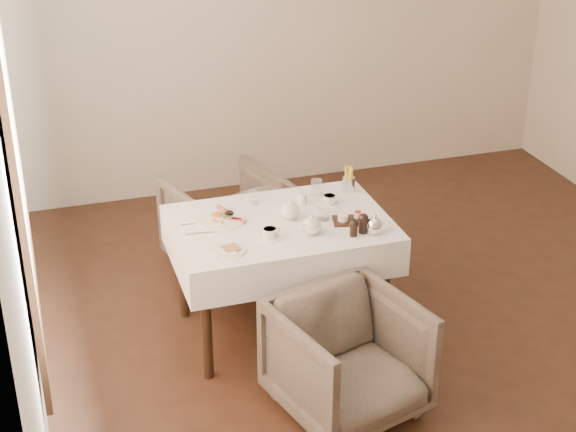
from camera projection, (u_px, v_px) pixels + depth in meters
The scene contains 21 objects.
room at pixel (11, 130), 4.18m from camera, with size 5.00×5.00×5.00m.
table at pixel (280, 239), 5.24m from camera, with size 1.28×0.88×0.75m.
armchair_near at pixel (348, 359), 4.68m from camera, with size 0.70×0.72×0.65m, color #473C34.
armchair_far at pixel (228, 223), 6.10m from camera, with size 0.72×0.74×0.68m, color #473C34.
breakfast_plate at pixel (221, 218), 5.21m from camera, with size 0.29×0.29×0.04m.
side_plate at pixel (229, 251), 4.85m from camera, with size 0.18×0.18×0.02m.
teapot_centre at pixel (290, 210), 5.19m from camera, with size 0.15×0.12×0.12m, color white, non-canonical shape.
teapot_front at pixel (312, 225), 5.02m from camera, with size 0.15×0.12×0.12m, color white, non-canonical shape.
creamer at pixel (302, 198), 5.39m from camera, with size 0.06×0.06×0.07m, color white.
teacup_near at pixel (270, 234), 4.99m from camera, with size 0.13×0.13×0.06m.
teacup_far at pixel (329, 200), 5.39m from camera, with size 0.12×0.12×0.06m.
glass_left at pixel (253, 197), 5.39m from camera, with size 0.06×0.06×0.09m, color silver.
glass_mid at pixel (323, 211), 5.20m from camera, with size 0.07×0.07×0.10m, color silver.
glass_right at pixel (316, 187), 5.51m from camera, with size 0.07×0.07×0.10m, color silver.
condiment_board at pixel (349, 219), 5.18m from camera, with size 0.22×0.17×0.05m.
pepper_mill_left at pixel (354, 227), 5.01m from camera, with size 0.05×0.05×0.11m, color black, non-canonical shape.
pepper_mill_right at pixel (363, 223), 5.04m from camera, with size 0.06×0.06×0.12m, color black, non-canonical shape.
silver_pot at pixel (374, 224), 5.02m from camera, with size 0.12×0.10×0.13m, color white, non-canonical shape.
fries_cup at pixel (349, 180), 5.54m from camera, with size 0.08×0.08×0.17m.
cutlery_fork at pixel (196, 223), 5.17m from camera, with size 0.01×0.18×0.00m, color silver.
cutlery_knife at pixel (203, 233), 5.05m from camera, with size 0.02×0.19×0.00m, color silver.
Camera 1 is at (-2.15, -4.14, 3.09)m, focal length 55.00 mm.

